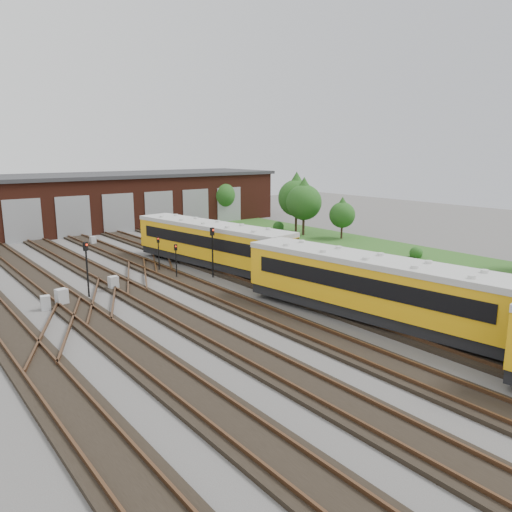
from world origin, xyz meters
TOP-DOWN VIEW (x-y plane):
  - ground at (0.00, 0.00)m, footprint 120.00×120.00m
  - track_network at (-0.17, 0.59)m, footprint 30.40×70.00m
  - maintenance_shed at (-0.01, 39.97)m, footprint 51.00×12.50m
  - grass_verge at (19.00, 10.00)m, footprint 8.00×55.00m
  - metro_train at (2.00, -2.71)m, footprint 4.92×47.93m
  - signal_mast_0 at (-8.50, 11.31)m, footprint 0.33×0.31m
  - signal_mast_1 at (0.44, 10.64)m, footprint 0.32×0.30m
  - signal_mast_2 at (-1.89, 14.61)m, footprint 0.26×0.25m
  - signal_mast_3 at (-1.93, 11.79)m, footprint 0.24×0.23m
  - relay_cabinet_0 at (-10.47, 10.32)m, footprint 0.72×0.63m
  - relay_cabinet_1 at (-11.44, 10.19)m, footprint 0.57×0.50m
  - relay_cabinet_2 at (-6.68, 11.75)m, footprint 0.62×0.54m
  - relay_cabinet_3 at (-2.01, 28.51)m, footprint 0.58×0.51m
  - relay_cabinet_4 at (9.74, 15.70)m, footprint 0.64×0.55m
  - tree_0 at (17.52, 35.00)m, footprint 3.60×3.60m
  - tree_1 at (18.23, 20.07)m, footprint 3.83×3.83m
  - tree_2 at (19.12, 22.26)m, footprint 4.11×4.11m
  - tree_3 at (19.89, 15.98)m, footprint 2.68×2.68m
  - bush_0 at (18.11, 5.64)m, footprint 1.13×1.13m
  - bush_1 at (18.20, 24.25)m, footprint 1.27×1.27m
  - bush_2 at (19.41, 34.66)m, footprint 1.47×1.47m

SIDE VIEW (x-z plane):
  - ground at x=0.00m, z-range 0.00..0.00m
  - grass_verge at x=19.00m, z-range 0.00..0.05m
  - track_network at x=-0.17m, z-range -0.06..0.27m
  - relay_cabinet_3 at x=-2.01m, z-range 0.00..0.86m
  - relay_cabinet_1 at x=-11.44m, z-range 0.00..0.86m
  - relay_cabinet_2 at x=-6.68m, z-range 0.00..0.97m
  - relay_cabinet_4 at x=9.74m, z-range 0.00..1.02m
  - relay_cabinet_0 at x=-10.47m, z-range 0.00..1.07m
  - bush_0 at x=18.11m, z-range 0.00..1.13m
  - bush_1 at x=18.20m, z-range 0.00..1.27m
  - bush_2 at x=19.41m, z-range 0.00..1.47m
  - signal_mast_3 at x=-1.93m, z-range 0.37..2.94m
  - signal_mast_2 at x=-1.89m, z-range 0.38..3.11m
  - metro_train at x=2.00m, z-range 0.37..3.61m
  - signal_mast_0 at x=-8.50m, z-range 0.50..4.05m
  - signal_mast_1 at x=0.44m, z-range 0.51..4.21m
  - tree_3 at x=19.89m, z-range 0.63..5.08m
  - maintenance_shed at x=-0.01m, z-range 0.03..6.38m
  - tree_0 at x=17.52m, z-range 0.85..6.82m
  - tree_1 at x=18.23m, z-range 0.90..7.25m
  - tree_2 at x=19.12m, z-range 0.97..7.77m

